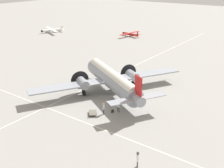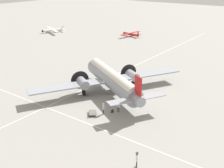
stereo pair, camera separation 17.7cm
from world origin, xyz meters
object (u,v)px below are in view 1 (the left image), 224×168
Objects in this scene: airliner_main at (111,78)px; passenger_boarding at (104,108)px; baggage_cart at (93,113)px; ramp_agent at (119,106)px; suitcase_near_door at (112,111)px; light_aircraft_distant at (130,34)px; light_aircraft_taxiing at (52,30)px; crew_foreground at (138,158)px.

passenger_boarding is at bearing 148.42° from airliner_main.
passenger_boarding is 1.76m from baggage_cart.
airliner_main is at bearing -0.16° from passenger_boarding.
ramp_agent reaches higher than baggage_cart.
airliner_main is at bearing -38.56° from ramp_agent.
baggage_cart is (-2.15, 1.96, 0.04)m from suitcase_near_door.
baggage_cart reaches higher than suitcase_near_door.
light_aircraft_distant is (46.49, 26.82, 0.54)m from suitcase_near_door.
baggage_cart is 0.20× the size of light_aircraft_taxiing.
ramp_agent is 0.17× the size of light_aircraft_taxiing.
light_aircraft_taxiing is at bearing 55.31° from suitcase_near_door.
airliner_main is 2.76× the size of light_aircraft_distant.
light_aircraft_taxiing reaches higher than light_aircraft_distant.
baggage_cart is (6.32, 11.37, -0.85)m from crew_foreground.
light_aircraft_taxiing reaches higher than suitcase_near_door.
passenger_boarding is at bearing 79.14° from light_aircraft_taxiing.
light_aircraft_taxiing is at bearing 24.60° from crew_foreground.
light_aircraft_distant is (48.64, 24.86, 0.50)m from baggage_cart.
airliner_main is 46.46m from light_aircraft_distant.
passenger_boarding reaches higher than baggage_cart.
baggage_cart is at bearing 100.64° from passenger_boarding.
ramp_agent is at bearing 129.23° from light_aircraft_distant.
light_aircraft_distant reaches higher than ramp_agent.
light_aircraft_distant is (54.96, 36.23, -0.35)m from crew_foreground.
baggage_cart is at bearing 53.89° from ramp_agent.
ramp_agent is at bearing -42.21° from suitcase_near_door.
passenger_boarding is (-6.92, -3.78, -1.55)m from airliner_main.
suitcase_near_door is (1.15, -0.75, -0.83)m from passenger_boarding.
crew_foreground is 0.18× the size of light_aircraft_taxiing.
suitcase_near_door is at bearing 18.52° from crew_foreground.
airliner_main is 13.95× the size of crew_foreground.
light_aircraft_taxiing is at bearing 11.01° from baggage_cart.
passenger_boarding is at bearing 127.01° from light_aircraft_distant.
crew_foreground reaches higher than baggage_cart.
ramp_agent is at bearing -84.02° from baggage_cart.
airliner_main is 19.98m from crew_foreground.
suitcase_near_door is at bearing 54.04° from ramp_agent.
light_aircraft_distant is (45.82, 27.43, -0.28)m from ramp_agent.
suitcase_near_door is at bearing -84.07° from baggage_cart.
passenger_boarding reaches higher than ramp_agent.
baggage_cart is 62.87m from light_aircraft_taxiing.
ramp_agent reaches higher than suitcase_near_door.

